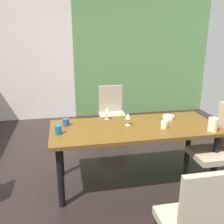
# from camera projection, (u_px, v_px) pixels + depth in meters

# --- Properties ---
(ground_plane) EXTENTS (5.85, 5.82, 0.02)m
(ground_plane) POSITION_uv_depth(u_px,v_px,m) (105.00, 184.00, 3.16)
(ground_plane) COLOR black
(back_panel_interior) EXTENTS (2.73, 0.10, 2.77)m
(back_panel_interior) POSITION_uv_depth(u_px,v_px,m) (6.00, 56.00, 5.13)
(back_panel_interior) COLOR silver
(back_panel_interior) RESTS_ON ground_plane
(garden_window_panel) EXTENTS (3.12, 0.10, 2.77)m
(garden_window_panel) POSITION_uv_depth(u_px,v_px,m) (142.00, 54.00, 5.68)
(garden_window_panel) COLOR #59854A
(garden_window_panel) RESTS_ON ground_plane
(dining_table) EXTENTS (2.01, 0.85, 0.75)m
(dining_table) POSITION_uv_depth(u_px,v_px,m) (135.00, 133.00, 3.03)
(dining_table) COLOR brown
(dining_table) RESTS_ON ground_plane
(chair_right_near) EXTENTS (0.44, 0.44, 1.03)m
(chair_right_near) POSITION_uv_depth(u_px,v_px,m) (218.00, 145.00, 2.94)
(chair_right_near) COLOR tan
(chair_right_near) RESTS_ON ground_plane
(chair_head_near) EXTENTS (0.44, 0.44, 1.00)m
(chair_head_near) POSITION_uv_depth(u_px,v_px,m) (198.00, 222.00, 1.75)
(chair_head_near) COLOR tan
(chair_head_near) RESTS_ON ground_plane
(chair_head_far) EXTENTS (0.44, 0.45, 0.95)m
(chair_head_far) POSITION_uv_depth(u_px,v_px,m) (112.00, 111.00, 4.38)
(chair_head_far) COLOR tan
(chair_head_far) RESTS_ON ground_plane
(wine_glass_north) EXTENTS (0.07, 0.07, 0.17)m
(wine_glass_north) POSITION_uv_depth(u_px,v_px,m) (107.00, 110.00, 3.22)
(wine_glass_north) COLOR silver
(wine_glass_north) RESTS_ON dining_table
(wine_glass_near_window) EXTENTS (0.06, 0.06, 0.16)m
(wine_glass_near_window) POSITION_uv_depth(u_px,v_px,m) (128.00, 116.00, 3.00)
(wine_glass_near_window) COLOR silver
(wine_glass_near_window) RESTS_ON dining_table
(serving_bowl_left) EXTENTS (0.15, 0.15, 0.05)m
(serving_bowl_left) POSITION_uv_depth(u_px,v_px,m) (168.00, 117.00, 3.26)
(serving_bowl_left) COLOR #EEEAC7
(serving_bowl_left) RESTS_ON dining_table
(cup_corner) EXTENTS (0.08, 0.08, 0.09)m
(cup_corner) POSITION_uv_depth(u_px,v_px,m) (66.00, 122.00, 3.02)
(cup_corner) COLOR #1B4D92
(cup_corner) RESTS_ON dining_table
(cup_center) EXTENTS (0.08, 0.08, 0.08)m
(cup_center) POSITION_uv_depth(u_px,v_px,m) (164.00, 125.00, 2.93)
(cup_center) COLOR white
(cup_center) RESTS_ON dining_table
(cup_west) EXTENTS (0.07, 0.07, 0.10)m
(cup_west) POSITION_uv_depth(u_px,v_px,m) (58.00, 130.00, 2.75)
(cup_west) COLOR #135C91
(cup_west) RESTS_ON dining_table
(pitcher_near_shelf) EXTENTS (0.12, 0.11, 0.16)m
(pitcher_near_shelf) POSITION_uv_depth(u_px,v_px,m) (213.00, 124.00, 2.84)
(pitcher_near_shelf) COLOR beige
(pitcher_near_shelf) RESTS_ON dining_table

